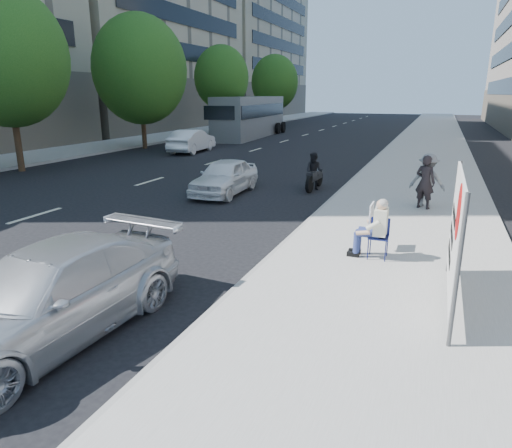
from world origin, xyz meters
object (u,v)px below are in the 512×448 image
at_px(motorcycle, 314,173).
at_px(pedestrian_woman, 425,182).
at_px(white_sedan_near, 225,177).
at_px(bus, 251,117).
at_px(protest_banner, 455,232).
at_px(white_sedan_mid, 192,141).
at_px(seated_protester, 374,225).
at_px(parked_sedan, 49,295).
at_px(jogger, 427,180).

bearing_deg(motorcycle, pedestrian_woman, -25.12).
relative_size(white_sedan_near, bus, 0.31).
bearing_deg(bus, motorcycle, -65.15).
distance_m(protest_banner, bus, 32.67).
distance_m(white_sedan_near, bus, 23.07).
xyz_separation_m(protest_banner, motorcycle, (-4.70, 9.05, -0.76)).
relative_size(white_sedan_mid, motorcycle, 2.08).
bearing_deg(white_sedan_mid, bus, -91.21).
bearing_deg(bus, seated_protester, -66.36).
bearing_deg(bus, parked_sedan, -76.48).
bearing_deg(seated_protester, motorcycle, 113.88).
xyz_separation_m(seated_protester, white_sedan_near, (-6.06, 5.32, -0.24)).
height_order(seated_protester, pedestrian_woman, pedestrian_woman).
bearing_deg(jogger, protest_banner, 102.38).
distance_m(white_sedan_near, motorcycle, 3.44).
xyz_separation_m(pedestrian_woman, bus, (-14.77, 21.96, 0.67)).
bearing_deg(white_sedan_near, motorcycle, 32.27).
xyz_separation_m(pedestrian_woman, white_sedan_mid, (-14.14, 10.72, -0.27)).
bearing_deg(white_sedan_mid, motorcycle, 135.48).
distance_m(seated_protester, white_sedan_mid, 20.61).
relative_size(seated_protester, protest_banner, 0.43).
bearing_deg(protest_banner, white_sedan_mid, 130.14).
height_order(parked_sedan, white_sedan_mid, white_sedan_mid).
distance_m(seated_protester, bus, 30.38).
xyz_separation_m(jogger, bus, (-14.82, 21.65, 0.66)).
height_order(pedestrian_woman, protest_banner, protest_banner).
bearing_deg(parked_sedan, bus, 111.32).
xyz_separation_m(white_sedan_mid, bus, (-0.63, 11.24, 0.94)).
height_order(parked_sedan, bus, bus).
relative_size(jogger, bus, 0.13).
bearing_deg(white_sedan_near, pedestrian_woman, -4.03).
relative_size(parked_sedan, bus, 0.39).
distance_m(parked_sedan, motorcycle, 12.23).
xyz_separation_m(seated_protester, protest_banner, (1.50, -1.81, 0.53)).
relative_size(seated_protester, white_sedan_mid, 0.31).
height_order(seated_protester, protest_banner, protest_banner).
bearing_deg(jogger, motorcycle, -17.44).
bearing_deg(protest_banner, white_sedan_near, 136.66).
distance_m(seated_protester, protest_banner, 2.41).
bearing_deg(jogger, pedestrian_woman, 87.71).
relative_size(pedestrian_woman, bus, 0.13).
xyz_separation_m(protest_banner, white_sedan_mid, (-14.80, 17.55, -0.70)).
height_order(white_sedan_near, white_sedan_mid, white_sedan_mid).
height_order(seated_protester, white_sedan_near, seated_protester).
bearing_deg(pedestrian_woman, protest_banner, 116.46).
bearing_deg(bus, protest_banner, -65.49).
bearing_deg(parked_sedan, jogger, 68.52).
bearing_deg(parked_sedan, white_sedan_mid, 118.22).
distance_m(protest_banner, white_sedan_mid, 22.97).
height_order(white_sedan_near, bus, bus).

